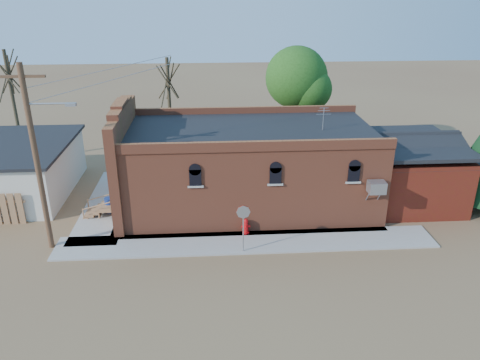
{
  "coord_description": "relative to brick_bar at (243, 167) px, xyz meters",
  "views": [
    {
      "loc": [
        -0.21,
        -19.51,
        12.02
      ],
      "look_at": [
        1.32,
        3.42,
        2.4
      ],
      "focal_mm": 35.0,
      "sensor_mm": 36.0,
      "label": 1
    }
  ],
  "objects": [
    {
      "name": "utility_pole",
      "position": [
        -9.79,
        -4.29,
        2.43
      ],
      "size": [
        3.12,
        0.26,
        9.0
      ],
      "color": "#44291B",
      "rests_on": "ground"
    },
    {
      "name": "tree_leafy",
      "position": [
        4.36,
        8.01,
        3.59
      ],
      "size": [
        4.4,
        4.4,
        8.15
      ],
      "color": "#473D29",
      "rests_on": "ground"
    },
    {
      "name": "red_shed",
      "position": [
        9.86,
        0.01,
        -0.07
      ],
      "size": [
        5.4,
        6.4,
        4.3
      ],
      "color": "#5B1F0F",
      "rests_on": "ground"
    },
    {
      "name": "brick_bar",
      "position": [
        0.0,
        0.0,
        0.0
      ],
      "size": [
        16.4,
        7.97,
        6.3
      ],
      "color": "#A74F33",
      "rests_on": "ground"
    },
    {
      "name": "ground",
      "position": [
        -1.64,
        -5.49,
        -2.34
      ],
      "size": [
        120.0,
        120.0,
        0.0
      ],
      "primitive_type": "plane",
      "color": "brown",
      "rests_on": "ground"
    },
    {
      "name": "sidewalk_south",
      "position": [
        -0.14,
        -4.59,
        -2.3
      ],
      "size": [
        19.0,
        2.2,
        0.08
      ],
      "primitive_type": "cube",
      "color": "#9E9991",
      "rests_on": "ground"
    },
    {
      "name": "tree_bare_near",
      "position": [
        -4.64,
        7.51,
        3.62
      ],
      "size": [
        2.8,
        2.8,
        7.65
      ],
      "color": "#473D29",
      "rests_on": "ground"
    },
    {
      "name": "tree_bare_far",
      "position": [
        -15.64,
        8.51,
        4.02
      ],
      "size": [
        2.8,
        2.8,
        8.16
      ],
      "color": "#473D29",
      "rests_on": "ground"
    },
    {
      "name": "sidewalk_west",
      "position": [
        -7.94,
        0.51,
        -2.3
      ],
      "size": [
        2.6,
        10.0,
        0.08
      ],
      "primitive_type": "cube",
      "color": "#9E9991",
      "rests_on": "ground"
    },
    {
      "name": "trash_barrel",
      "position": [
        -7.65,
        -0.66,
        -1.85
      ],
      "size": [
        0.57,
        0.57,
        0.83
      ],
      "primitive_type": "cylinder",
      "rotation": [
        0.0,
        0.0,
        0.05
      ],
      "color": "navy",
      "rests_on": "sidewalk_west"
    },
    {
      "name": "fire_hydrant",
      "position": [
        -0.13,
        -3.7,
        -1.85
      ],
      "size": [
        0.47,
        0.44,
        0.82
      ],
      "rotation": [
        0.0,
        0.0,
        0.16
      ],
      "color": "red",
      "rests_on": "sidewalk_south"
    },
    {
      "name": "stop_sign",
      "position": [
        -0.39,
        -5.45,
        -0.39
      ],
      "size": [
        0.66,
        0.08,
        2.44
      ],
      "rotation": [
        0.0,
        0.0,
        -0.38
      ],
      "color": "#98979D",
      "rests_on": "sidewalk_south"
    }
  ]
}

